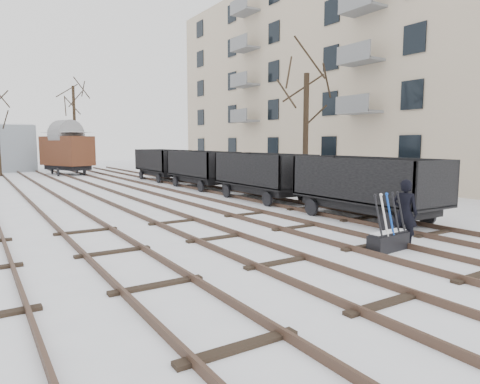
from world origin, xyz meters
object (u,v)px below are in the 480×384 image
at_px(ground_frame, 388,240).
at_px(box_van_wagon, 67,150).
at_px(worker, 405,213).
at_px(freight_wagon_a, 366,197).

height_order(ground_frame, box_van_wagon, box_van_wagon).
height_order(ground_frame, worker, worker).
height_order(worker, freight_wagon_a, freight_wagon_a).
relative_size(worker, box_van_wagon, 0.34).
relative_size(worker, freight_wagon_a, 0.33).
distance_m(worker, box_van_wagon, 32.30).
bearing_deg(ground_frame, box_van_wagon, 88.16).
bearing_deg(ground_frame, freight_wagon_a, 43.67).
bearing_deg(freight_wagon_a, worker, -123.70).
xyz_separation_m(worker, freight_wagon_a, (2.14, 3.21, -0.05)).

